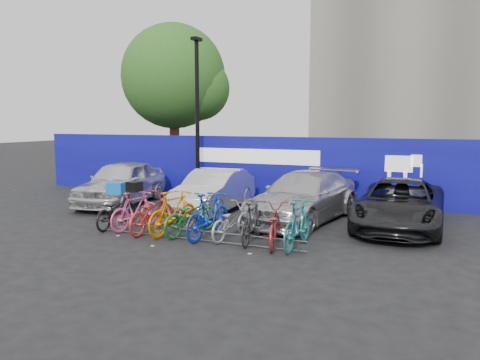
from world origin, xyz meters
The scene contains 21 objects.
ground centered at (0.00, 0.00, 0.00)m, with size 100.00×100.00×0.00m, color black.
hoarding centered at (0.01, 6.00, 1.20)m, with size 22.00×0.18×2.40m.
tree centered at (-6.77, 10.06, 5.07)m, with size 5.40×5.20×7.80m.
lamppost centered at (-3.20, 5.40, 3.27)m, with size 0.25×0.50×6.11m.
bike_rack centered at (0.00, -0.60, 0.16)m, with size 5.60×0.03×0.30m.
car_0 centered at (-5.03, 3.02, 0.79)m, with size 1.86×4.62×1.58m, color silver.
car_1 centered at (-1.35, 3.04, 0.70)m, with size 1.47×4.22×1.39m, color silver.
car_2 centered at (1.75, 2.86, 0.73)m, with size 2.04×5.01×1.46m, color #B7B6BB.
car_3 centered at (4.50, 2.92, 0.68)m, with size 2.25×4.88×1.36m, color black.
bike_0 centered at (-2.85, -0.11, 0.48)m, with size 0.64×1.82×0.96m, color black.
bike_1 centered at (-2.21, -0.11, 0.53)m, with size 0.50×1.78×1.07m, color #E25196.
bike_2 centered at (-1.62, -0.18, 0.53)m, with size 0.70×2.02×1.06m, color red.
bike_3 centered at (-0.95, -0.17, 0.59)m, with size 0.55×1.95×1.17m, color orange.
bike_4 centered at (-0.51, -0.03, 0.52)m, with size 0.69×1.96×1.03m, color #17652D.
bike_5 centered at (0.09, -0.18, 0.59)m, with size 0.56×1.98×1.19m, color #102FB4.
bike_6 centered at (0.66, -0.01, 0.46)m, with size 0.61×1.76×0.93m, color #9E9FA5.
bike_7 centered at (1.29, -0.16, 0.53)m, with size 0.50×1.75×1.05m, color #2A292C.
bike_8 centered at (1.86, -0.20, 0.50)m, with size 0.66×1.90×1.00m, color maroon.
bike_9 centered at (2.46, -0.21, 0.58)m, with size 0.55×1.94×1.17m, color #207478.
cargo_crate centered at (-2.85, -0.11, 1.12)m, with size 0.44×0.34×0.32m, color blue.
cargo_topcase centered at (-2.21, -0.11, 1.20)m, with size 0.36×0.32×0.27m, color black.
Camera 1 is at (5.43, -10.63, 2.99)m, focal length 35.00 mm.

